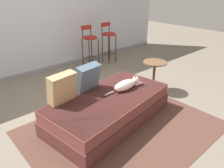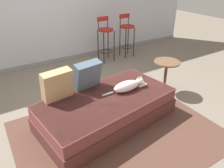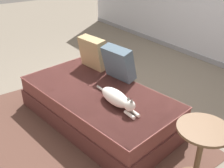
{
  "view_description": "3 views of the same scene",
  "coord_description": "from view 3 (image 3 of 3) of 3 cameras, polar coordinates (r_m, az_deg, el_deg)",
  "views": [
    {
      "loc": [
        -1.86,
        -2.55,
        1.94
      ],
      "look_at": [
        0.15,
        -0.3,
        0.53
      ],
      "focal_mm": 35.0,
      "sensor_mm": 36.0,
      "label": 1
    },
    {
      "loc": [
        -1.29,
        -2.64,
        2.01
      ],
      "look_at": [
        0.15,
        -0.3,
        0.53
      ],
      "focal_mm": 35.0,
      "sensor_mm": 36.0,
      "label": 2
    },
    {
      "loc": [
        2.23,
        -1.79,
        1.89
      ],
      "look_at": [
        0.15,
        -0.3,
        0.53
      ],
      "focal_mm": 42.0,
      "sensor_mm": 36.0,
      "label": 3
    }
  ],
  "objects": [
    {
      "name": "area_rug",
      "position": [
        3.12,
        -7.71,
        -9.55
      ],
      "size": [
        2.62,
        2.08,
        0.01
      ],
      "primitive_type": "cube",
      "color": "brown",
      "rests_on": "ground"
    },
    {
      "name": "wall_baseboard_trim",
      "position": [
        4.93,
        23.23,
        3.64
      ],
      "size": [
        8.0,
        0.02,
        0.09
      ],
      "primitive_type": "cube",
      "color": "gray",
      "rests_on": "ground"
    },
    {
      "name": "couch",
      "position": [
        3.12,
        -3.11,
        -4.66
      ],
      "size": [
        2.04,
        1.24,
        0.41
      ],
      "color": "brown",
      "rests_on": "ground"
    },
    {
      "name": "ground_plane",
      "position": [
        3.43,
        2.62,
        -5.5
      ],
      "size": [
        16.0,
        16.0,
        0.0
      ],
      "primitive_type": "plane",
      "color": "slate",
      "rests_on": "ground"
    },
    {
      "name": "throw_pillow_corner",
      "position": [
        3.52,
        -4.13,
        6.81
      ],
      "size": [
        0.43,
        0.26,
        0.42
      ],
      "color": "tan",
      "rests_on": "couch"
    },
    {
      "name": "side_table",
      "position": [
        2.37,
        18.66,
        -13.13
      ],
      "size": [
        0.44,
        0.44,
        0.6
      ],
      "color": "brown",
      "rests_on": "ground"
    },
    {
      "name": "throw_pillow_middle",
      "position": [
        3.19,
        1.45,
        4.59
      ],
      "size": [
        0.43,
        0.29,
        0.42
      ],
      "color": "#4C6070",
      "rests_on": "couch"
    },
    {
      "name": "cat",
      "position": [
        2.72,
        1.08,
        -3.14
      ],
      "size": [
        0.74,
        0.17,
        0.19
      ],
      "color": "white",
      "rests_on": "couch"
    }
  ]
}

